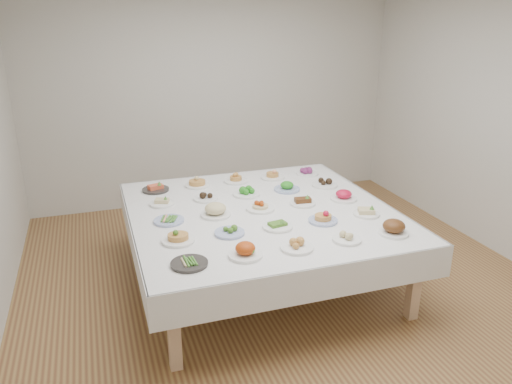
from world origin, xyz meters
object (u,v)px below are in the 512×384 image
object	(u,v)px
display_table	(261,216)
dish_24	(307,171)
dish_0	(189,262)
dish_12	(260,204)

from	to	relation	value
display_table	dish_24	size ratio (longest dim) A/B	9.84
dish_0	display_table	bearing A→B (deg)	45.12
display_table	dish_24	xyz separation A→B (m)	(0.86, 0.87, 0.11)
dish_0	dish_12	xyz separation A→B (m)	(0.86, 0.87, 0.04)
dish_0	dish_24	size ratio (longest dim) A/B	1.11
dish_24	dish_12	bearing A→B (deg)	-135.23
dish_12	dish_24	size ratio (longest dim) A/B	1.07
dish_0	dish_12	distance (m)	1.22
display_table	dish_12	bearing A→B (deg)	122.35
dish_0	dish_24	distance (m)	2.44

